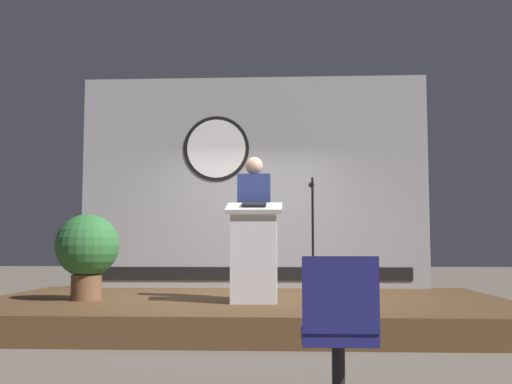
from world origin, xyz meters
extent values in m
plane|color=#6B6056|center=(0.00, 0.00, 0.00)|extent=(40.00, 40.00, 0.00)
cube|color=brown|center=(0.00, 0.00, 0.15)|extent=(6.40, 4.00, 0.30)
cube|color=#9E9EA3|center=(0.00, 1.85, 1.94)|extent=(5.36, 0.10, 3.28)
cylinder|color=black|center=(-0.57, 1.80, 2.45)|extent=(1.02, 0.02, 1.02)
cylinder|color=white|center=(-0.57, 1.79, 2.45)|extent=(0.91, 0.02, 0.91)
cube|color=black|center=(0.00, 1.79, 0.52)|extent=(4.83, 0.02, 0.20)
cube|color=silver|center=(0.15, -0.59, 0.82)|extent=(0.52, 0.40, 1.05)
cube|color=silver|center=(0.15, -0.59, 1.38)|extent=(0.64, 0.50, 0.16)
cube|color=black|center=(0.15, -0.61, 1.42)|extent=(0.28, 0.20, 0.07)
cylinder|color=black|center=(0.12, -0.11, 0.74)|extent=(0.26, 0.26, 0.88)
cube|color=navy|center=(0.12, -0.11, 1.50)|extent=(0.40, 0.24, 0.64)
sphere|color=tan|center=(0.12, -0.11, 1.93)|extent=(0.22, 0.22, 0.22)
cylinder|color=black|center=(0.81, -0.74, 0.31)|extent=(0.24, 0.24, 0.02)
cylinder|color=black|center=(0.81, -0.74, 1.01)|extent=(0.03, 0.03, 1.41)
cylinder|color=black|center=(0.81, -0.58, 1.66)|extent=(0.02, 0.33, 0.02)
sphere|color=#262626|center=(0.81, -0.41, 1.66)|extent=(0.07, 0.07, 0.07)
cylinder|color=brown|center=(-1.88, -0.33, 0.45)|extent=(0.36, 0.36, 0.30)
sphere|color=#2D6B33|center=(-1.88, -0.33, 0.95)|extent=(0.76, 0.76, 0.76)
cylinder|color=black|center=(0.83, -3.85, 0.18)|extent=(0.08, 0.08, 0.37)
cube|color=navy|center=(0.83, -3.85, 0.41)|extent=(0.44, 0.44, 0.08)
cube|color=navy|center=(0.83, -4.05, 0.67)|extent=(0.44, 0.06, 0.44)
camera|label=1|loc=(0.53, -7.65, 0.95)|focal=43.24mm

